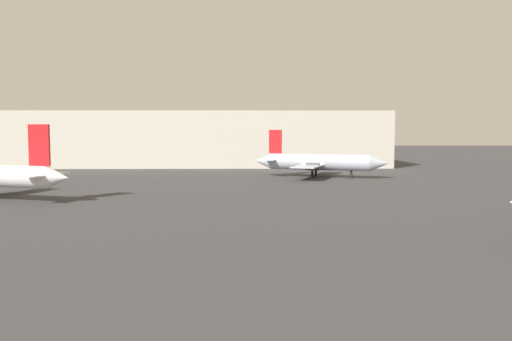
% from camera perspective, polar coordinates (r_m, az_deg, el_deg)
% --- Properties ---
extents(airplane_distant, '(24.19, 19.94, 8.65)m').
position_cam_1_polar(airplane_distant, '(90.92, 7.15, 0.97)').
color(airplane_distant, '#B2BCCC').
rests_on(airplane_distant, ground_plane).
extents(terminal_building, '(91.92, 26.98, 13.07)m').
position_cam_1_polar(terminal_building, '(125.40, -6.85, 3.62)').
color(terminal_building, beige).
rests_on(terminal_building, ground_plane).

